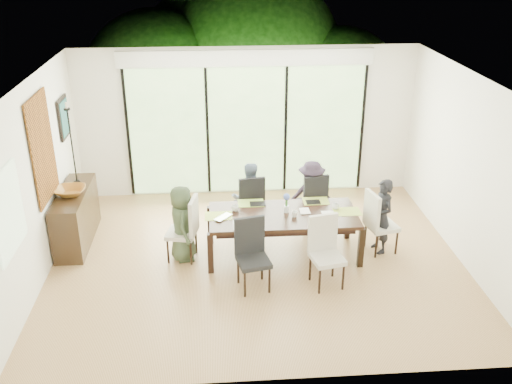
{
  "coord_description": "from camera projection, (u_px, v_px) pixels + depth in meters",
  "views": [
    {
      "loc": [
        -0.57,
        -7.27,
        4.41
      ],
      "look_at": [
        0.0,
        0.25,
        1.0
      ],
      "focal_mm": 40.0,
      "sensor_mm": 36.0,
      "label": 1
    }
  ],
  "objects": [
    {
      "name": "sideboard",
      "position": [
        76.0,
        217.0,
        8.83
      ],
      "size": [
        0.42,
        1.5,
        0.85
      ],
      "primitive_type": "cube",
      "color": "black",
      "rests_on": "floor"
    },
    {
      "name": "glass_doors",
      "position": [
        247.0,
        131.0,
        10.21
      ],
      "size": [
        4.2,
        0.02,
        2.3
      ],
      "primitive_type": "cube",
      "color": "#598C3F",
      "rests_on": "wall_back"
    },
    {
      "name": "art_canvas",
      "position": [
        65.0,
        118.0,
        9.08
      ],
      "size": [
        0.01,
        0.45,
        0.55
      ],
      "primitive_type": "cube",
      "color": "#164748",
      "rests_on": "wall_left"
    },
    {
      "name": "bowl",
      "position": [
        70.0,
        191.0,
        8.54
      ],
      "size": [
        0.45,
        0.45,
        0.11
      ],
      "primitive_type": "imported",
      "color": "#905A1F",
      "rests_on": "sideboard"
    },
    {
      "name": "chair_near_right",
      "position": [
        328.0,
        253.0,
        7.67
      ],
      "size": [
        0.49,
        0.49,
        0.99
      ],
      "primitive_type": null,
      "rotation": [
        0.0,
        0.0,
        0.21
      ],
      "color": "beige",
      "rests_on": "floor"
    },
    {
      "name": "ceiling",
      "position": [
        257.0,
        80.0,
        7.35
      ],
      "size": [
        6.0,
        5.0,
        0.01
      ],
      "primitive_type": "cube",
      "color": "white",
      "rests_on": "wall_back"
    },
    {
      "name": "placemat_paper",
      "position": [
        247.0,
        224.0,
        8.04
      ],
      "size": [
        0.4,
        0.29,
        0.01
      ],
      "primitive_type": "cube",
      "color": "white",
      "rests_on": "table_top"
    },
    {
      "name": "chair_far_right",
      "position": [
        311.0,
        199.0,
        9.24
      ],
      "size": [
        0.5,
        0.5,
        0.99
      ],
      "primitive_type": null,
      "rotation": [
        0.0,
        0.0,
        3.38
      ],
      "color": "black",
      "rests_on": "floor"
    },
    {
      "name": "mullion_b",
      "position": [
        208.0,
        132.0,
        10.15
      ],
      "size": [
        0.05,
        0.04,
        2.3
      ],
      "primitive_type": "cube",
      "color": "black",
      "rests_on": "wall_back"
    },
    {
      "name": "blinds_header",
      "position": [
        246.0,
        58.0,
        9.67
      ],
      "size": [
        4.4,
        0.06,
        0.28
      ],
      "primitive_type": "cube",
      "color": "white",
      "rests_on": "wall_back"
    },
    {
      "name": "candlestick_pan",
      "position": [
        67.0,
        109.0,
        8.48
      ],
      "size": [
        0.09,
        0.09,
        0.03
      ],
      "primitive_type": "cylinder",
      "color": "black",
      "rests_on": "sideboard"
    },
    {
      "name": "table_leg_fl",
      "position": [
        210.0,
        253.0,
        8.04
      ],
      "size": [
        0.08,
        0.08,
        0.62
      ],
      "primitive_type": "cube",
      "color": "black",
      "rests_on": "floor"
    },
    {
      "name": "cup_a",
      "position": [
        235.0,
        208.0,
        8.42
      ],
      "size": [
        0.15,
        0.15,
        0.09
      ],
      "primitive_type": "imported",
      "rotation": [
        0.0,
        0.0,
        0.58
      ],
      "color": "white",
      "rests_on": "table_top"
    },
    {
      "name": "table_leg_bl",
      "position": [
        210.0,
        225.0,
        8.82
      ],
      "size": [
        0.08,
        0.08,
        0.62
      ],
      "primitive_type": "cube",
      "color": "black",
      "rests_on": "floor"
    },
    {
      "name": "hyacinth_stems",
      "position": [
        287.0,
        202.0,
        8.33
      ],
      "size": [
        0.04,
        0.04,
        0.14
      ],
      "primitive_type": "cylinder",
      "color": "#337226",
      "rests_on": "table_top"
    },
    {
      "name": "platter_base",
      "position": [
        247.0,
        224.0,
        8.03
      ],
      "size": [
        0.23,
        0.23,
        0.02
      ],
      "primitive_type": "cube",
      "color": "white",
      "rests_on": "table_top"
    },
    {
      "name": "floor",
      "position": [
        257.0,
        260.0,
        8.46
      ],
      "size": [
        6.0,
        5.0,
        0.01
      ],
      "primitive_type": "cube",
      "color": "olive",
      "rests_on": "ground"
    },
    {
      "name": "table_top",
      "position": [
        283.0,
        216.0,
        8.36
      ],
      "size": [
        2.16,
        0.99,
        0.05
      ],
      "primitive_type": "cube",
      "color": "black",
      "rests_on": "floor"
    },
    {
      "name": "deck",
      "position": [
        244.0,
        175.0,
        11.57
      ],
      "size": [
        6.0,
        1.8,
        0.1
      ],
      "primitive_type": "cube",
      "color": "brown",
      "rests_on": "ground"
    },
    {
      "name": "tablet_far_l",
      "position": [
        258.0,
        204.0,
        8.64
      ],
      "size": [
        0.23,
        0.16,
        0.01
      ],
      "primitive_type": "cube",
      "color": "black",
      "rests_on": "table_top"
    },
    {
      "name": "foliage_mid",
      "position": [
        255.0,
        60.0,
        13.02
      ],
      "size": [
        4.0,
        4.0,
        4.0
      ],
      "primitive_type": "sphere",
      "color": "#14380F",
      "rests_on": "ground"
    },
    {
      "name": "candle",
      "position": [
        66.0,
        105.0,
        8.46
      ],
      "size": [
        0.03,
        0.03,
        0.09
      ],
      "primitive_type": "cylinder",
      "color": "silver",
      "rests_on": "sideboard"
    },
    {
      "name": "person_left_end",
      "position": [
        182.0,
        223.0,
        8.29
      ],
      "size": [
        0.38,
        0.57,
        1.16
      ],
      "primitive_type": "imported",
      "rotation": [
        0.0,
        0.0,
        1.64
      ],
      "color": "#394930",
      "rests_on": "floor"
    },
    {
      "name": "wall_front",
      "position": [
        277.0,
        274.0,
        5.62
      ],
      "size": [
        6.0,
        0.02,
        2.7
      ],
      "primitive_type": "cube",
      "color": "silver",
      "rests_on": "floor"
    },
    {
      "name": "chair_right_end",
      "position": [
        383.0,
        221.0,
        8.53
      ],
      "size": [
        0.5,
        0.5,
        0.99
      ],
      "primitive_type": null,
      "rotation": [
        0.0,
        0.0,
        1.81
      ],
      "color": "silver",
      "rests_on": "floor"
    },
    {
      "name": "vase",
      "position": [
        286.0,
        209.0,
        8.38
      ],
      "size": [
        0.07,
        0.07,
        0.11
      ],
      "primitive_type": "cylinder",
      "color": "silver",
      "rests_on": "table_top"
    },
    {
      "name": "placemat_right",
      "position": [
        347.0,
        212.0,
        8.41
      ],
      "size": [
        0.4,
        0.29,
        0.01
      ],
      "primitive_type": "cube",
      "color": "#A1B841",
      "rests_on": "table_top"
    },
    {
      "name": "chair_far_left",
      "position": [
        249.0,
        201.0,
        9.17
      ],
      "size": [
        0.48,
        0.48,
        0.99
      ],
      "primitive_type": null,
      "rotation": [
        0.0,
        0.0,
        3.32
      ],
      "color": "black",
      "rests_on": "floor"
    },
    {
      "name": "cup_b",
      "position": [
        294.0,
        214.0,
        8.25
      ],
      "size": [
        0.13,
        0.13,
        0.08
      ],
      "primitive_type": "imported",
      "rotation": [
        0.0,
        0.0,
        2.37
      ],
      "color": "white",
      "rests_on": "table_top"
    },
    {
      "name": "platter_snacks",
      "position": [
        247.0,
        223.0,
        8.03
      ],
      "size": [
        0.18,
        0.18,
        0.01
      ],
      "primitive_type": "cube",
      "color": "#C36017",
      "rests_on": "table_top"
    },
    {
      "name": "candlestick_shaft",
      "position": [
        72.0,
        146.0,
        8.72
      ],
      "size": [
        0.02,
        0.02,
        1.18
      ],
      "primitive_type": "cylinder",
      "color": "black",
      "rests_on": "sideboard"
    },
    {
      "name": "wall_right",
      "position": [
        468.0,
        170.0,
        8.11
      ],
      "size": [
        0.02,
        5.0,
        2.7
      ],
      "primitive_type": "cube",
      "color": "silver",
      "rests_on": "floor"
    },
    {
      "name": "placemat_far_l",
      "position": [
        251.0,
        203.0,
        8.68
      ],
      "size": [
        0.4,
        0.29,
        0.01
      ],
      "primitive_type": "cube",
      "color": "#93BA42",
      "rests_on": "table_top"
    },
    {
      "name": "side_window",
      "position": [
        8.0,
        212.0,
        6.55
      ],
      "size": [
        0.02,
        0.9,
        1.0
      ],
      "primitive_type": "cube",
      "color": "#8CAD7F",
      "rests_on": "wall_left"
    },
    {
      "name": "placemat_far_r",
      "position": [
        316.0,
        201.0,
        8.75
      ],
      "size": [
        0.4,
        0.29,
        0.01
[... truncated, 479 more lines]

